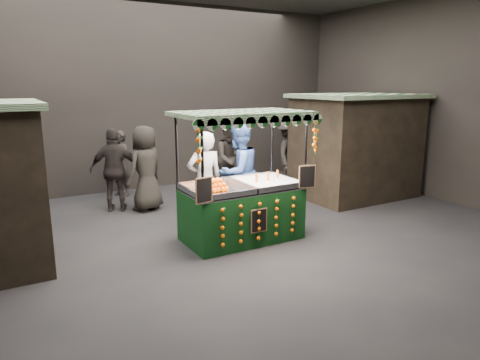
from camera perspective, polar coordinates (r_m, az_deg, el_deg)
ground at (r=8.02m, az=-0.97°, el=-8.31°), size 12.00×12.00×0.00m
market_hall at (r=7.51m, az=-1.07°, el=16.57°), size 12.10×10.10×5.05m
neighbour_stall_right at (r=11.47m, az=14.92°, el=4.42°), size 3.00×2.20×2.60m
juice_stall at (r=8.00m, az=0.40°, el=-2.81°), size 2.45×1.44×2.38m
vendor_grey at (r=8.63m, az=-4.65°, el=-0.06°), size 0.77×0.56×1.95m
vendor_blue at (r=8.99m, az=-0.18°, el=0.97°), size 1.20×1.05×2.10m
shopper_1 at (r=11.23m, az=-1.23°, el=2.83°), size 0.95×0.76×1.90m
shopper_2 at (r=10.16m, az=-16.09°, el=1.26°), size 1.20×0.83×1.90m
shopper_3 at (r=11.96m, az=6.49°, el=3.39°), size 1.39×1.36×1.91m
shopper_4 at (r=10.06m, az=-12.29°, el=1.50°), size 1.13×0.98×1.94m
shopper_5 at (r=12.14m, az=11.12°, el=3.05°), size 0.89×1.73×1.78m
shopper_6 at (r=11.54m, az=-15.43°, el=2.10°), size 0.67×0.74×1.69m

